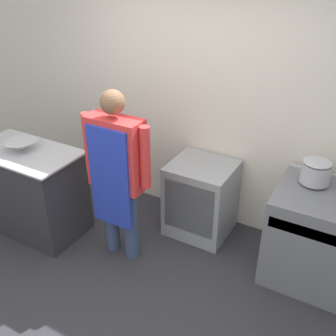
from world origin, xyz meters
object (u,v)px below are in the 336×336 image
Objects in this scene: mixing_bowl at (22,146)px; stock_pot at (316,171)px; stove at (327,240)px; fridge_unit at (201,198)px; person_cook at (117,168)px.

stock_pot reaches higher than mixing_bowl.
stove is at bearing -31.07° from stock_pot.
fridge_unit is 2.57× the size of mixing_bowl.
stock_pot reaches higher than fridge_unit.
stove is 1.22× the size of fridge_unit.
mixing_bowl is (-1.07, -0.11, 0.01)m from person_cook.
mixing_bowl is 2.76m from stock_pot.
stock_pot is (-0.22, 0.13, 0.57)m from stove.
stock_pot is at bearing 148.93° from stove.
stove is 1.27m from fridge_unit.
fridge_unit is 0.47× the size of person_cook.
person_cook reaches higher than stock_pot.
mixing_bowl reaches higher than stove.
mixing_bowl is (-2.85, -0.71, 0.53)m from stove.
mixing_bowl is (-1.58, -0.82, 0.58)m from fridge_unit.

